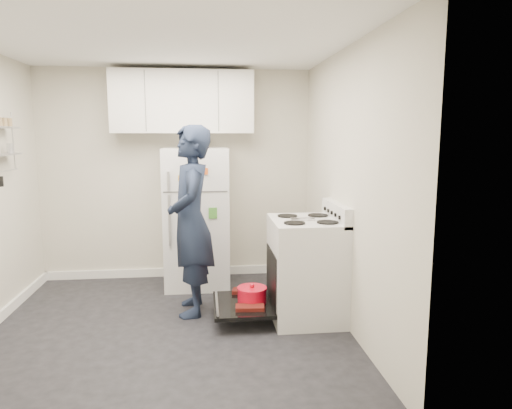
{
  "coord_description": "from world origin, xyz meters",
  "views": [
    {
      "loc": [
        0.35,
        -3.95,
        1.73
      ],
      "look_at": [
        0.84,
        0.48,
        1.05
      ],
      "focal_mm": 32.0,
      "sensor_mm": 36.0,
      "label": 1
    }
  ],
  "objects": [
    {
      "name": "room",
      "position": [
        -0.03,
        0.03,
        1.21
      ],
      "size": [
        3.21,
        3.21,
        2.51
      ],
      "color": "black",
      "rests_on": "ground"
    },
    {
      "name": "electric_range",
      "position": [
        1.26,
        0.15,
        0.47
      ],
      "size": [
        0.66,
        0.76,
        1.1
      ],
      "color": "silver",
      "rests_on": "ground"
    },
    {
      "name": "open_oven_door",
      "position": [
        0.71,
        0.16,
        0.19
      ],
      "size": [
        0.55,
        0.71,
        0.22
      ],
      "color": "black",
      "rests_on": "ground"
    },
    {
      "name": "refrigerator",
      "position": [
        0.24,
        1.25,
        0.8
      ],
      "size": [
        0.72,
        0.74,
        1.65
      ],
      "color": "white",
      "rests_on": "ground"
    },
    {
      "name": "upper_cabinets",
      "position": [
        0.1,
        1.43,
        2.1
      ],
      "size": [
        1.6,
        0.33,
        0.7
      ],
      "primitive_type": "cube",
      "color": "silver",
      "rests_on": "room"
    },
    {
      "name": "wall_shelf_rack",
      "position": [
        -1.52,
        0.49,
        1.68
      ],
      "size": [
        0.14,
        0.6,
        0.61
      ],
      "color": "#B2B2B7",
      "rests_on": "room"
    },
    {
      "name": "person",
      "position": [
        0.2,
        0.4,
        0.91
      ],
      "size": [
        0.47,
        0.69,
        1.83
      ],
      "primitive_type": "imported",
      "rotation": [
        0.0,
        0.0,
        -1.52
      ],
      "color": "#182137",
      "rests_on": "ground"
    }
  ]
}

